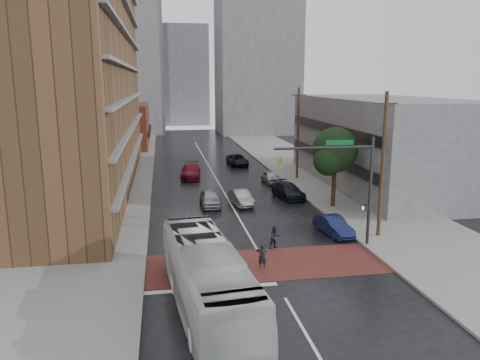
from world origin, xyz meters
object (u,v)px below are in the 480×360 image
object	(u,v)px
transit_bus	(207,279)
car_travel_c	(191,171)
pedestrian_a	(263,256)
car_parked_near	(333,226)
car_parked_mid	(288,191)
pedestrian_b	(275,237)
car_travel_b	(241,198)
car_parked_far	(271,177)
suv_travel	(237,160)
car_travel_a	(210,198)

from	to	relation	value
transit_bus	car_travel_c	size ratio (longest dim) A/B	2.26
transit_bus	pedestrian_a	xyz separation A→B (m)	(3.67, 4.67, -0.92)
car_parked_near	car_parked_mid	bearing A→B (deg)	83.10
pedestrian_b	car_travel_b	world-z (taller)	pedestrian_b
car_parked_far	car_travel_c	bearing A→B (deg)	150.17
pedestrian_a	car_travel_c	xyz separation A→B (m)	(-2.47, 26.83, 0.03)
transit_bus	suv_travel	world-z (taller)	transit_bus
car_travel_c	suv_travel	world-z (taller)	car_travel_c
car_parked_far	car_parked_near	bearing A→B (deg)	-92.10
suv_travel	car_parked_mid	distance (m)	17.91
pedestrian_a	car_parked_mid	distance (m)	17.12
car_travel_a	car_travel_c	distance (m)	12.51
car_travel_b	car_travel_c	size ratio (longest dim) A/B	0.75
pedestrian_a	car_parked_far	bearing A→B (deg)	77.20
transit_bus	car_travel_a	world-z (taller)	transit_bus
pedestrian_a	car_parked_near	xyz separation A→B (m)	(6.24, 5.18, -0.08)
car_travel_a	car_travel_b	xyz separation A→B (m)	(2.74, -0.10, -0.06)
car_travel_b	car_travel_c	distance (m)	13.10
car_parked_mid	suv_travel	bearing A→B (deg)	86.35
car_parked_near	car_travel_b	bearing A→B (deg)	110.58
pedestrian_b	transit_bus	bearing A→B (deg)	-135.88
transit_bus	pedestrian_b	world-z (taller)	transit_bus
suv_travel	pedestrian_a	bearing A→B (deg)	-98.52
car_travel_c	car_parked_far	world-z (taller)	car_travel_c
car_travel_a	car_parked_far	bearing A→B (deg)	49.03
transit_bus	car_travel_a	distance (m)	19.15
car_parked_near	pedestrian_b	bearing A→B (deg)	-164.78
transit_bus	suv_travel	bearing A→B (deg)	72.80
suv_travel	car_parked_mid	size ratio (longest dim) A/B	1.06
pedestrian_a	pedestrian_b	world-z (taller)	pedestrian_b
pedestrian_b	suv_travel	distance (m)	30.91
car_travel_a	car_parked_near	world-z (taller)	car_travel_a
transit_bus	car_parked_far	bearing A→B (deg)	65.01
pedestrian_a	car_travel_b	bearing A→B (deg)	86.84
pedestrian_b	car_parked_mid	size ratio (longest dim) A/B	0.32
transit_bus	suv_travel	distance (m)	39.31
pedestrian_a	car_parked_near	distance (m)	8.11
transit_bus	suv_travel	size ratio (longest dim) A/B	2.37
car_parked_far	car_parked_mid	bearing A→B (deg)	-92.67
pedestrian_a	transit_bus	bearing A→B (deg)	-126.65
transit_bus	car_parked_mid	xyz separation A→B (m)	(9.57, 20.73, -0.96)
car_travel_b	car_parked_mid	distance (m)	5.08
car_travel_b	car_parked_mid	xyz separation A→B (m)	(4.74, 1.82, 0.04)
car_parked_near	pedestrian_a	bearing A→B (deg)	-148.94
car_parked_near	car_travel_a	bearing A→B (deg)	121.80
car_travel_c	car_parked_far	bearing A→B (deg)	-20.34
pedestrian_a	car_parked_mid	world-z (taller)	pedestrian_a
car_travel_c	pedestrian_a	bearing A→B (deg)	-78.77
pedestrian_b	car_travel_c	distance (m)	24.08
pedestrian_b	car_travel_a	xyz separation A→B (m)	(-3.04, 11.28, -0.06)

